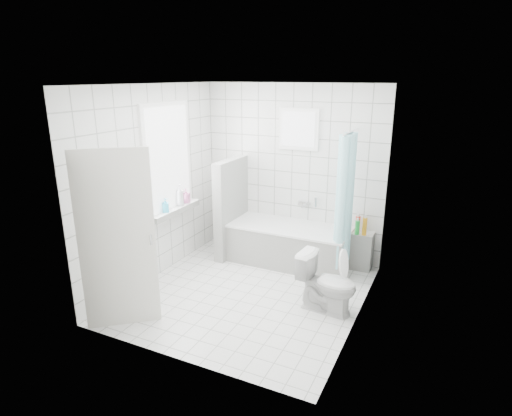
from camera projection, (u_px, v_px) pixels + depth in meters
The scene contains 19 objects.
ground at pixel (248, 293), 5.53m from camera, with size 3.00×3.00×0.00m, color white.
ceiling at pixel (247, 84), 4.76m from camera, with size 3.00×3.00×0.00m, color white.
wall_back at pixel (292, 172), 6.43m from camera, with size 2.80×0.02×2.60m, color white.
wall_front at pixel (173, 237), 3.85m from camera, with size 2.80×0.02×2.60m, color white.
wall_left at pixel (154, 184), 5.72m from camera, with size 0.02×3.00×2.60m, color white.
wall_right at pixel (364, 212), 4.57m from camera, with size 0.02×3.00×2.60m, color white.
window_left at pixel (169, 159), 5.87m from camera, with size 0.01×0.90×1.40m, color white.
window_back at pixel (298, 129), 6.16m from camera, with size 0.50×0.01×0.50m, color white.
window_sill at pixel (175, 210), 6.07m from camera, with size 0.18×1.02×0.08m, color white.
door at pixel (117, 241), 4.56m from camera, with size 0.04×0.80×2.00m, color silver.
bathtub at pixel (289, 244), 6.36m from camera, with size 1.76×0.77×0.58m.
partition_wall at pixel (231, 208), 6.57m from camera, with size 0.15×0.85×1.50m, color white.
tiled_ledge at pixel (358, 250), 6.18m from camera, with size 0.40×0.24×0.55m, color white.
toilet at pixel (327, 283), 5.03m from camera, with size 0.40×0.69×0.71m, color white.
curtain_rod at pixel (351, 132), 5.49m from camera, with size 0.02×0.02×0.80m, color silver.
shower_curtain at pixel (344, 202), 5.65m from camera, with size 0.14×0.48×1.78m, color #47C8D1, non-canonical shape.
tub_faucet at pixel (304, 203), 6.44m from camera, with size 0.18×0.06×0.06m, color silver.
sill_bottles at pixel (179, 197), 6.10m from camera, with size 0.13×0.62×0.31m.
ledge_bottles at pixel (360, 226), 6.02m from camera, with size 0.18×0.18×0.25m.
Camera 1 is at (2.23, -4.42, 2.69)m, focal length 30.00 mm.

